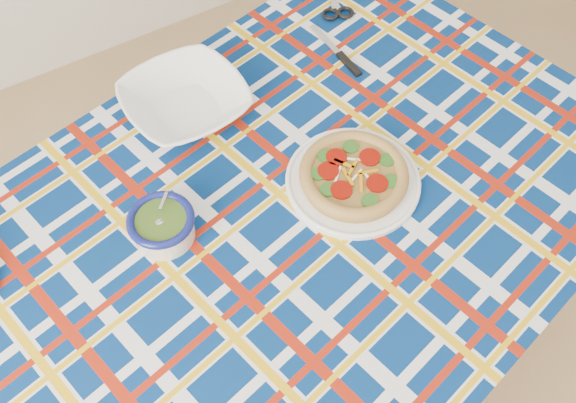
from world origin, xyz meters
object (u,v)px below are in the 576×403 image
dining_table (270,246)px  serving_bowl (185,102)px  pesto_bowl (162,224)px  main_focaccia_plate (354,175)px

dining_table → serving_bowl: (-0.00, 0.34, 0.10)m
pesto_bowl → serving_bowl: (0.17, 0.25, -0.01)m
serving_bowl → dining_table: bearing=-89.4°
dining_table → pesto_bowl: 0.22m
dining_table → main_focaccia_plate: (0.19, 0.00, 0.10)m
main_focaccia_plate → pesto_bowl: pesto_bowl is taller
dining_table → pesto_bowl: size_ratio=13.43×
main_focaccia_plate → serving_bowl: size_ratio=1.08×
dining_table → serving_bowl: bearing=77.8°
pesto_bowl → dining_table: bearing=-25.7°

